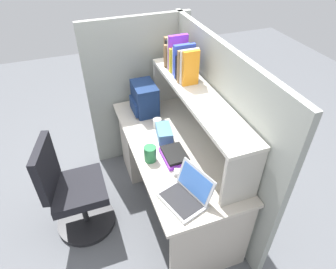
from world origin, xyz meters
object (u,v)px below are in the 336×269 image
object	(u,v)px
paper_cup	(157,123)
office_chair	(73,194)
laptop	(187,194)
tissue_box	(164,133)
computer_mouse	(181,173)
backpack	(144,99)
snack_canister	(150,154)

from	to	relation	value
paper_cup	office_chair	bearing A→B (deg)	-74.70
laptop	tissue_box	xyz separation A→B (m)	(-0.68, 0.08, -0.00)
laptop	office_chair	xyz separation A→B (m)	(-0.62, -0.76, -0.39)
tissue_box	office_chair	bearing A→B (deg)	-75.65
tissue_box	office_chair	distance (m)	0.93
laptop	computer_mouse	bearing A→B (deg)	167.30
laptop	computer_mouse	world-z (taller)	laptop
backpack	office_chair	size ratio (longest dim) A/B	0.32
backpack	paper_cup	world-z (taller)	backpack
computer_mouse	backpack	bearing A→B (deg)	-152.35
paper_cup	tissue_box	xyz separation A→B (m)	(0.17, 0.01, 0.01)
laptop	tissue_box	world-z (taller)	laptop
office_chair	backpack	bearing A→B (deg)	-42.23
backpack	paper_cup	distance (m)	0.30
backpack	office_chair	distance (m)	1.06
laptop	paper_cup	xyz separation A→B (m)	(-0.85, 0.07, -0.01)
tissue_box	computer_mouse	bearing A→B (deg)	6.57
backpack	snack_canister	world-z (taller)	backpack
tissue_box	snack_canister	distance (m)	0.30
laptop	snack_canister	xyz separation A→B (m)	(-0.46, -0.12, 0.01)
laptop	tissue_box	bearing A→B (deg)	173.29
laptop	snack_canister	bearing A→B (deg)	-165.83
paper_cup	snack_canister	xyz separation A→B (m)	(0.40, -0.19, 0.02)
tissue_box	paper_cup	bearing A→B (deg)	-167.17
backpack	paper_cup	size ratio (longest dim) A/B	3.53
paper_cup	snack_canister	world-z (taller)	snack_canister
paper_cup	office_chair	xyz separation A→B (m)	(0.23, -0.84, -0.38)
backpack	paper_cup	xyz separation A→B (m)	(0.28, 0.03, -0.10)
laptop	paper_cup	distance (m)	0.85
office_chair	snack_canister	bearing A→B (deg)	-89.20
paper_cup	tissue_box	distance (m)	0.17
backpack	paper_cup	bearing A→B (deg)	6.58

